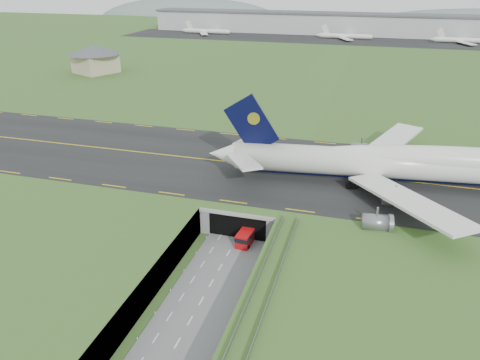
% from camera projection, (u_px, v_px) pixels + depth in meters
% --- Properties ---
extents(ground, '(900.00, 900.00, 0.00)m').
position_uv_depth(ground, '(225.00, 259.00, 88.99)').
color(ground, '#3C5321').
rests_on(ground, ground).
extents(airfield_deck, '(800.00, 800.00, 6.00)m').
position_uv_depth(airfield_deck, '(225.00, 246.00, 87.76)').
color(airfield_deck, gray).
rests_on(airfield_deck, ground).
extents(trench_road, '(12.00, 75.00, 0.20)m').
position_uv_depth(trench_road, '(212.00, 282.00, 82.38)').
color(trench_road, slate).
rests_on(trench_road, ground).
extents(taxiway, '(800.00, 44.00, 0.18)m').
position_uv_depth(taxiway, '(266.00, 166.00, 115.39)').
color(taxiway, black).
rests_on(taxiway, airfield_deck).
extents(tunnel_portal, '(17.00, 22.30, 6.00)m').
position_uv_depth(tunnel_portal, '(249.00, 205.00, 102.26)').
color(tunnel_portal, gray).
rests_on(tunnel_portal, ground).
extents(guideway, '(3.00, 53.00, 7.05)m').
position_uv_depth(guideway, '(257.00, 312.00, 67.27)').
color(guideway, '#A8A8A3').
rests_on(guideway, ground).
extents(jumbo_jet, '(95.70, 61.02, 20.33)m').
position_uv_depth(jumbo_jet, '(420.00, 164.00, 102.22)').
color(jumbo_jet, silver).
rests_on(jumbo_jet, ground).
extents(shuttle_tram, '(3.26, 7.26, 2.89)m').
position_uv_depth(shuttle_tram, '(247.00, 235.00, 93.94)').
color(shuttle_tram, '#AF0B0E').
rests_on(shuttle_tram, ground).
extents(service_building, '(31.48, 31.48, 12.96)m').
position_uv_depth(service_building, '(95.00, 56.00, 217.66)').
color(service_building, tan).
rests_on(service_building, ground).
extents(cargo_terminal, '(320.00, 67.00, 15.60)m').
position_uv_depth(cargo_terminal, '(349.00, 24.00, 345.46)').
color(cargo_terminal, '#B2B2B2').
rests_on(cargo_terminal, ground).
extents(distant_hills, '(700.00, 91.00, 60.00)m').
position_uv_depth(distant_hills, '(425.00, 32.00, 450.74)').
color(distant_hills, slate).
rests_on(distant_hills, ground).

